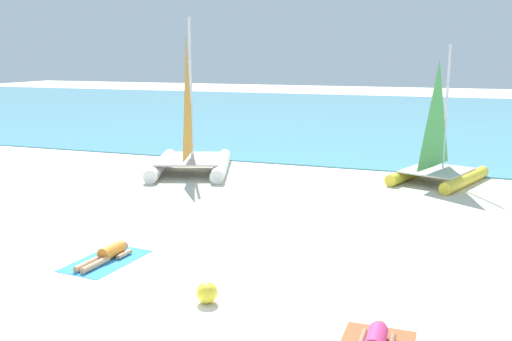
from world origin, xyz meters
TOP-DOWN VIEW (x-y plane):
  - ground_plane at (0.00, 10.00)m, footprint 120.00×120.00m
  - ocean_water at (0.00, 32.77)m, footprint 120.00×40.00m
  - sailboat_white at (-4.20, 10.13)m, footprint 4.08×5.06m
  - sailboat_yellow at (4.64, 11.47)m, footprint 3.38×4.17m
  - towel_left at (-1.73, 0.95)m, footprint 1.26×1.99m
  - sunbather_left at (-1.73, 1.02)m, footprint 0.58×1.57m
  - beach_ball at (1.22, -0.25)m, footprint 0.39×0.39m

SIDE VIEW (x-z plane):
  - ground_plane at x=0.00m, z-range 0.00..0.00m
  - towel_left at x=-1.73m, z-range 0.00..0.01m
  - ocean_water at x=0.00m, z-range 0.00..0.05m
  - sunbather_left at x=-1.73m, z-range -0.02..0.28m
  - beach_ball at x=1.22m, z-range 0.00..0.39m
  - sailboat_yellow at x=4.64m, z-range -1.65..3.05m
  - sailboat_white at x=-4.20m, z-range -2.01..3.72m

